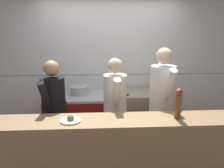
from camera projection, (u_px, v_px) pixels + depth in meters
name	position (u px, v px, depth m)	size (l,w,h in m)	color
wall_back_tiled	(109.00, 66.00, 4.07)	(8.00, 0.06, 2.60)	white
oven_range	(78.00, 119.00, 3.86)	(1.09, 0.71, 0.87)	maroon
prep_counter	(143.00, 116.00, 3.92)	(1.11, 0.65, 0.91)	gray
pass_counter	(118.00, 156.00, 2.65)	(3.03, 0.45, 0.96)	#93704C
stock_pot	(79.00, 90.00, 3.78)	(0.33, 0.33, 0.15)	#B7BABF
chefs_knife	(131.00, 95.00, 3.64)	(0.36, 0.16, 0.02)	#B7BABF
plated_dish_main	(71.00, 120.00, 2.47)	(0.23, 0.23, 0.08)	white
pepper_mill	(178.00, 103.00, 2.52)	(0.08, 0.08, 0.36)	brown
chef_head_cook	(54.00, 111.00, 3.03)	(0.40, 0.69, 1.58)	black
chef_sous	(115.00, 107.00, 3.12)	(0.33, 0.70, 1.60)	black
chef_line	(162.00, 101.00, 3.16)	(0.38, 0.76, 1.73)	black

